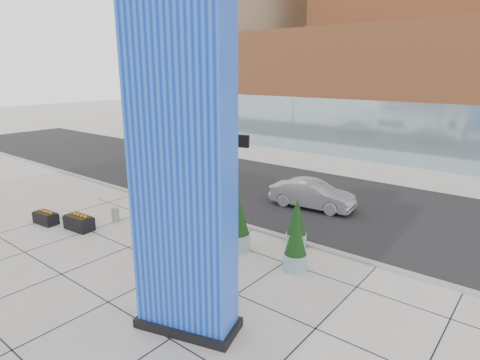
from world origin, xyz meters
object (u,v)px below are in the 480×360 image
Objects in this scene: public_art_sculpture at (181,226)px; car_silver_mid at (312,195)px; blue_pylon at (182,170)px; overhead_street_sign at (220,149)px; car_white_west at (190,172)px; lamp_post at (158,177)px; concrete_bollard at (115,214)px.

public_art_sculpture is 8.50m from car_silver_mid.
blue_pylon is 2.14× the size of overhead_street_sign.
blue_pylon is 6.29m from public_art_sculpture.
public_art_sculpture is 10.52m from car_white_west.
lamp_post is 5.97m from concrete_bollard.
car_white_west is 1.03× the size of car_silver_mid.
blue_pylon is at bearing -175.28° from car_silver_mid.
blue_pylon reaches higher than overhead_street_sign.
overhead_street_sign is (5.09, 2.27, 3.62)m from concrete_bollard.
concrete_bollard is at bearing 133.17° from car_silver_mid.
blue_pylon is 10.81m from concrete_bollard.
car_white_west is (-7.09, 4.98, -3.18)m from overhead_street_sign.
lamp_post is (-4.10, 2.56, -1.40)m from blue_pylon.
lamp_post is at bearing -13.94° from concrete_bollard.
lamp_post reaches higher than overhead_street_sign.
car_white_west is at bearing 131.86° from overhead_street_sign.
public_art_sculpture reaches higher than car_white_west.
public_art_sculpture is at bearing 121.74° from blue_pylon.
car_silver_mid is at bearing -77.98° from car_white_west.
lamp_post is at bearing 162.68° from car_silver_mid.
concrete_bollard is 10.44m from car_silver_mid.
overhead_street_sign is 6.75m from car_silver_mid.
car_silver_mid is (1.74, 9.21, -2.63)m from lamp_post.
overhead_street_sign reaches higher than concrete_bollard.
blue_pylon is at bearing -127.60° from car_white_west.
blue_pylon reaches higher than lamp_post.
blue_pylon is 12.66m from car_silver_mid.
overhead_street_sign is at bearing 23.98° from concrete_bollard.
lamp_post is 9.74m from car_silver_mid.
overhead_street_sign is 9.23m from car_white_west.
public_art_sculpture is 0.96× the size of overhead_street_sign.
blue_pylon is 1.20× the size of lamp_post.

